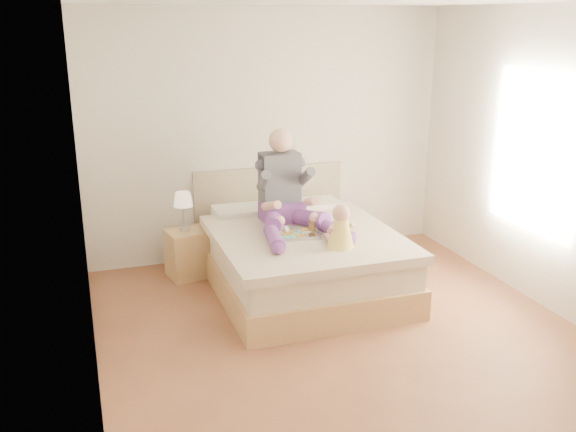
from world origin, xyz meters
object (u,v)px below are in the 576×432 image
object	(u,v)px
tray	(295,232)
baby	(340,230)
nightstand	(188,253)
adult	(286,197)
bed	(298,255)

from	to	relation	value
tray	baby	xyz separation A→B (m)	(0.28, -0.43, 0.13)
nightstand	baby	bearing A→B (deg)	-57.02
adult	tray	distance (m)	0.42
nightstand	tray	distance (m)	1.26
bed	nightstand	bearing A→B (deg)	149.63
tray	bed	bearing A→B (deg)	69.69
nightstand	adult	distance (m)	1.21
nightstand	tray	xyz separation A→B (m)	(0.89, -0.80, 0.39)
tray	baby	distance (m)	0.53
nightstand	bed	bearing A→B (deg)	-40.73
bed	baby	world-z (taller)	baby
nightstand	baby	xyz separation A→B (m)	(1.16, -1.23, 0.52)
adult	nightstand	bearing A→B (deg)	151.95
adult	tray	size ratio (longest dim) A/B	2.45
nightstand	tray	bearing A→B (deg)	-52.41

